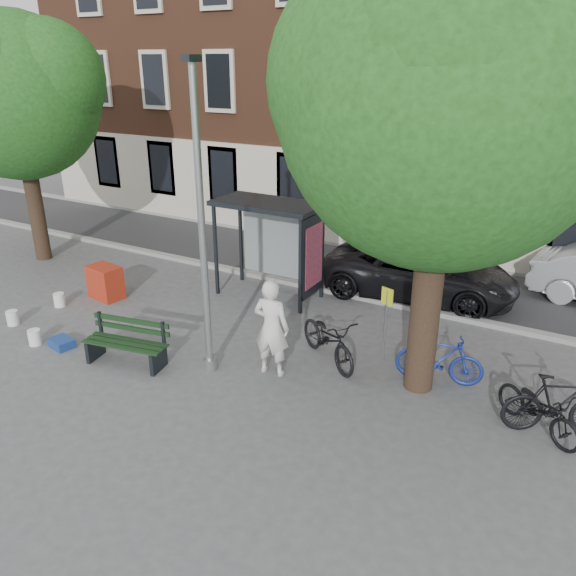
% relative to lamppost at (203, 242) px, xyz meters
% --- Properties ---
extents(ground, '(90.00, 90.00, 0.00)m').
position_rel_lamppost_xyz_m(ground, '(0.00, 0.00, -2.78)').
color(ground, '#4C4C4F').
rests_on(ground, ground).
extents(road, '(40.00, 4.00, 0.01)m').
position_rel_lamppost_xyz_m(road, '(0.00, 7.00, -2.78)').
color(road, '#28282B').
rests_on(road, ground).
extents(curb_near, '(40.00, 0.25, 0.12)m').
position_rel_lamppost_xyz_m(curb_near, '(0.00, 5.00, -2.72)').
color(curb_near, gray).
rests_on(curb_near, ground).
extents(curb_far, '(40.00, 0.25, 0.12)m').
position_rel_lamppost_xyz_m(curb_far, '(0.00, 9.00, -2.72)').
color(curb_far, gray).
rests_on(curb_far, ground).
extents(building_row, '(30.00, 8.00, 14.00)m').
position_rel_lamppost_xyz_m(building_row, '(0.00, 13.00, 4.22)').
color(building_row, brown).
rests_on(building_row, ground).
extents(lamppost, '(0.28, 0.35, 6.11)m').
position_rel_lamppost_xyz_m(lamppost, '(0.00, 0.00, 0.00)').
color(lamppost, '#9EA0A3').
rests_on(lamppost, ground).
extents(tree_right, '(5.76, 5.60, 8.20)m').
position_rel_lamppost_xyz_m(tree_right, '(4.01, 1.38, 2.83)').
color(tree_right, black).
rests_on(tree_right, ground).
extents(tree_left, '(5.18, 4.86, 7.40)m').
position_rel_lamppost_xyz_m(tree_left, '(-8.99, 2.88, 2.43)').
color(tree_left, black).
rests_on(tree_left, ground).
extents(bus_shelter, '(2.85, 1.45, 2.62)m').
position_rel_lamppost_xyz_m(bus_shelter, '(-0.61, 4.11, -0.87)').
color(bus_shelter, '#1E2328').
rests_on(bus_shelter, ground).
extents(painter, '(0.80, 0.57, 2.07)m').
position_rel_lamppost_xyz_m(painter, '(1.20, 0.52, -1.75)').
color(painter, silver).
rests_on(painter, ground).
extents(bench, '(1.90, 0.92, 0.94)m').
position_rel_lamppost_xyz_m(bench, '(-1.68, -0.65, -2.35)').
color(bench, '#1E2328').
rests_on(bench, ground).
extents(bike_a, '(2.10, 1.74, 1.08)m').
position_rel_lamppost_xyz_m(bike_a, '(2.00, 1.52, -2.25)').
color(bike_a, black).
rests_on(bike_a, ground).
extents(bike_b, '(1.78, 0.82, 1.04)m').
position_rel_lamppost_xyz_m(bike_b, '(4.28, 1.86, -2.27)').
color(bike_b, navy).
rests_on(bike_b, ground).
extents(bike_c, '(1.80, 1.51, 0.93)m').
position_rel_lamppost_xyz_m(bike_c, '(6.23, 1.11, -2.32)').
color(bike_c, black).
rests_on(bike_c, ground).
extents(bike_d, '(1.93, 1.30, 1.13)m').
position_rel_lamppost_xyz_m(bike_d, '(6.50, 1.24, -2.22)').
color(bike_d, black).
rests_on(bike_d, ground).
extents(car_dark, '(5.35, 2.88, 1.43)m').
position_rel_lamppost_xyz_m(car_dark, '(2.57, 6.00, -2.07)').
color(car_dark, black).
rests_on(car_dark, ground).
extents(red_stand, '(0.98, 0.73, 0.90)m').
position_rel_lamppost_xyz_m(red_stand, '(-4.75, 1.67, -2.33)').
color(red_stand, '#A42915').
rests_on(red_stand, ground).
extents(blue_crate, '(0.62, 0.50, 0.20)m').
position_rel_lamppost_xyz_m(blue_crate, '(-3.50, -0.88, -2.68)').
color(blue_crate, navy).
rests_on(blue_crate, ground).
extents(bucket_a, '(0.33, 0.33, 0.36)m').
position_rel_lamppost_xyz_m(bucket_a, '(-5.40, 0.64, -2.60)').
color(bucket_a, white).
rests_on(bucket_a, ground).
extents(bucket_b, '(0.35, 0.35, 0.36)m').
position_rel_lamppost_xyz_m(bucket_b, '(-4.12, -1.10, -2.60)').
color(bucket_b, white).
rests_on(bucket_b, ground).
extents(bucket_c, '(0.36, 0.36, 0.36)m').
position_rel_lamppost_xyz_m(bucket_c, '(-5.48, -0.68, -2.60)').
color(bucket_c, white).
rests_on(bucket_c, ground).
extents(notice_sign, '(0.28, 0.11, 1.66)m').
position_rel_lamppost_xyz_m(notice_sign, '(3.00, 2.20, -1.63)').
color(notice_sign, '#9EA0A3').
rests_on(notice_sign, ground).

